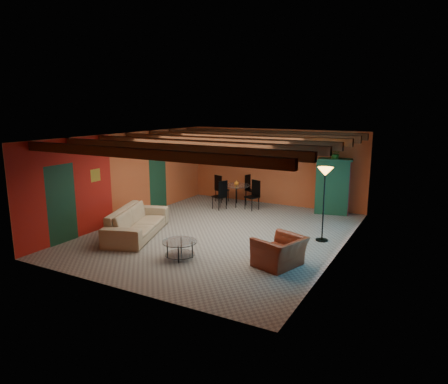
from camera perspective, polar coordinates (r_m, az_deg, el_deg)
The scene contains 11 objects.
room at distance 11.04m, azimuth -0.22°, elevation 6.07°, with size 6.52×8.01×2.71m.
sofa at distance 11.42m, azimuth -12.05°, elevation -4.12°, with size 2.61×1.02×0.76m, color #9C8464.
armchair at distance 9.19m, azimuth 7.80°, elevation -8.28°, with size 1.03×0.90×0.67m, color maroon.
coffee_table at distance 9.65m, azimuth -6.20°, elevation -8.01°, with size 0.82×0.82×0.42m, color silver, non-canonical shape.
dining_table at distance 14.47m, azimuth 1.75°, elevation 0.08°, with size 1.96×1.96×1.02m, color silver, non-canonical shape.
armoire at distance 13.82m, azimuth 15.13°, elevation 0.67°, with size 1.01×0.49×1.76m, color maroon.
floor_lamp at distance 10.89m, azimuth 13.77°, elevation -1.71°, with size 0.40×0.40×1.97m, color black, non-canonical shape.
ceiling_fan at distance 10.94m, azimuth -0.50°, elevation 6.02°, with size 1.50×1.50×0.44m, color #472614, non-canonical shape.
painting at distance 14.94m, azimuth 3.88°, elevation 4.87°, with size 1.05×0.03×0.65m, color black.
potted_plant at distance 13.65m, azimuth 15.38°, elevation 5.23°, with size 0.40×0.35×0.45m, color #26661E.
vase at distance 14.36m, azimuth 1.76°, elevation 2.41°, with size 0.17×0.17×0.17m, color orange.
Camera 1 is at (5.28, -9.51, 3.51)m, focal length 32.65 mm.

